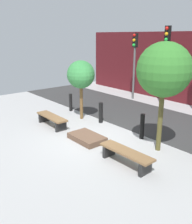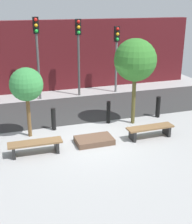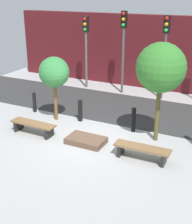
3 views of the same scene
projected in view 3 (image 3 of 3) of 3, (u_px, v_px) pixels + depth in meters
ground_plane at (89, 140)px, 11.08m from camera, size 18.00×18.00×0.00m
road_strip at (125, 109)px, 14.00m from camera, size 18.00×3.69×0.01m
building_facade at (152, 53)px, 16.36m from camera, size 16.20×0.50×3.81m
bench_left at (33, 126)px, 11.49m from camera, size 1.78×0.50×0.44m
bench_right at (142, 150)px, 9.75m from camera, size 1.78×0.49×0.44m
planter_bed at (86, 140)px, 10.87m from camera, size 1.32×0.83×0.20m
tree_behind_left_bench at (54, 73)px, 12.15m from camera, size 1.20×1.20×2.60m
tree_behind_right_bench at (161, 68)px, 10.17m from camera, size 1.66×1.66×3.46m
bollard_far_left at (34, 102)px, 13.52m from camera, size 0.16×0.16×0.87m
bollard_left at (80, 111)px, 12.57m from camera, size 0.18×0.18×0.88m
bollard_center at (134, 120)px, 11.62m from camera, size 0.16×0.16×0.93m
traffic_light_west at (86, 39)px, 16.13m from camera, size 0.28×0.27×3.74m
traffic_light_mid_west at (123, 38)px, 15.19m from camera, size 0.28×0.27×4.06m
traffic_light_mid_east at (165, 43)px, 14.35m from camera, size 0.28×0.27×3.93m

